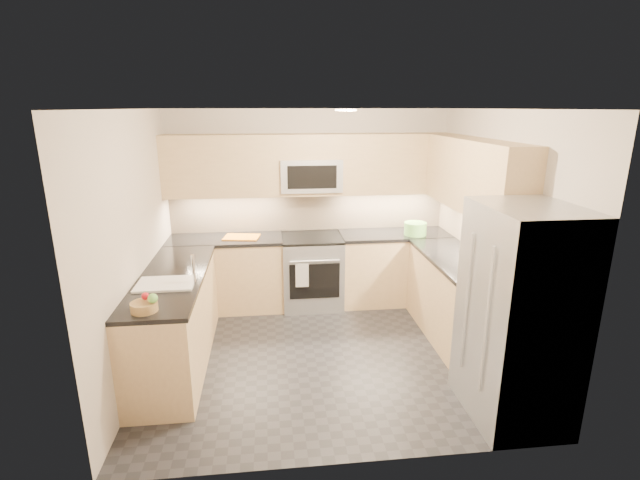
{
  "coord_description": "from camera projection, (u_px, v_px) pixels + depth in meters",
  "views": [
    {
      "loc": [
        -0.53,
        -4.37,
        2.52
      ],
      "look_at": [
        0.0,
        0.35,
        1.15
      ],
      "focal_mm": 26.0,
      "sensor_mm": 36.0,
      "label": 1
    }
  ],
  "objects": [
    {
      "name": "base_cab_right",
      "position": [
        457.0,
        302.0,
        5.11
      ],
      "size": [
        0.6,
        1.7,
        0.9
      ],
      "primitive_type": "cube",
      "color": "tan",
      "rests_on": "floor"
    },
    {
      "name": "oven_handle",
      "position": [
        315.0,
        261.0,
        5.61
      ],
      "size": [
        0.6,
        0.02,
        0.02
      ],
      "primitive_type": "cylinder",
      "rotation": [
        0.0,
        1.57,
        0.0
      ],
      "color": "#B2B5BA",
      "rests_on": "gas_range"
    },
    {
      "name": "wall_front",
      "position": [
        353.0,
        307.0,
        3.05
      ],
      "size": [
        3.6,
        0.02,
        2.5
      ],
      "primitive_type": "cube",
      "color": "#BFB4A7",
      "rests_on": "floor"
    },
    {
      "name": "cutting_board",
      "position": [
        242.0,
        237.0,
        5.81
      ],
      "size": [
        0.48,
        0.37,
        0.01
      ],
      "primitive_type": "cube",
      "rotation": [
        0.0,
        0.0,
        -0.16
      ],
      "color": "#C56D12",
      "rests_on": "countertop_back_left"
    },
    {
      "name": "microwave",
      "position": [
        311.0,
        175.0,
        5.79
      ],
      "size": [
        0.76,
        0.4,
        0.4
      ],
      "primitive_type": "cube",
      "color": "#AAACB3",
      "rests_on": "upper_cab_back"
    },
    {
      "name": "range_cooktop",
      "position": [
        312.0,
        238.0,
        5.89
      ],
      "size": [
        0.76,
        0.65,
        0.03
      ],
      "primitive_type": "cube",
      "color": "black",
      "rests_on": "gas_range"
    },
    {
      "name": "countertop_right",
      "position": [
        460.0,
        261.0,
        4.98
      ],
      "size": [
        0.63,
        1.7,
        0.04
      ],
      "primitive_type": "cube",
      "color": "black",
      "rests_on": "base_cab_right"
    },
    {
      "name": "countertop_back_left",
      "position": [
        225.0,
        239.0,
        5.8
      ],
      "size": [
        1.42,
        0.63,
        0.04
      ],
      "primitive_type": "cube",
      "color": "black",
      "rests_on": "base_cab_back_left"
    },
    {
      "name": "fruit_pear",
      "position": [
        153.0,
        298.0,
        3.68
      ],
      "size": [
        0.08,
        0.08,
        0.08
      ],
      "primitive_type": "sphere",
      "color": "#72C052",
      "rests_on": "fruit_basket"
    },
    {
      "name": "fruit_basket",
      "position": [
        144.0,
        307.0,
        3.7
      ],
      "size": [
        0.25,
        0.25,
        0.08
      ],
      "primitive_type": "cylinder",
      "rotation": [
        0.0,
        0.0,
        -0.19
      ],
      "color": "#A5824D",
      "rests_on": "countertop_peninsula"
    },
    {
      "name": "dish_towel_check",
      "position": [
        302.0,
        275.0,
        5.62
      ],
      "size": [
        0.16,
        0.02,
        0.3
      ],
      "primitive_type": "cube",
      "rotation": [
        0.0,
        0.0,
        -0.02
      ],
      "color": "silver",
      "rests_on": "oven_handle"
    },
    {
      "name": "backsplash_right",
      "position": [
        477.0,
        229.0,
        5.22
      ],
      "size": [
        0.01,
        2.3,
        0.51
      ],
      "primitive_type": "cube",
      "color": "tan",
      "rests_on": "wall_right"
    },
    {
      "name": "upper_cab_back",
      "position": [
        310.0,
        165.0,
        5.78
      ],
      "size": [
        3.6,
        0.35,
        0.75
      ],
      "primitive_type": "cube",
      "color": "tan",
      "rests_on": "wall_back"
    },
    {
      "name": "wall_right",
      "position": [
        497.0,
        235.0,
        4.78
      ],
      "size": [
        0.02,
        3.2,
        2.5
      ],
      "primitive_type": "cube",
      "color": "#BFB4A7",
      "rests_on": "floor"
    },
    {
      "name": "wall_back",
      "position": [
        309.0,
        207.0,
        6.11
      ],
      "size": [
        3.6,
        0.02,
        2.5
      ],
      "primitive_type": "cube",
      "color": "#BFB4A7",
      "rests_on": "floor"
    },
    {
      "name": "fridge_handle_right",
      "position": [
        466.0,
        303.0,
        3.86
      ],
      "size": [
        0.02,
        0.02,
        1.2
      ],
      "primitive_type": "cylinder",
      "color": "#B2B5BA",
      "rests_on": "refrigerator"
    },
    {
      "name": "countertop_back_right",
      "position": [
        395.0,
        234.0,
        6.03
      ],
      "size": [
        1.42,
        0.63,
        0.04
      ],
      "primitive_type": "cube",
      "color": "black",
      "rests_on": "base_cab_back_right"
    },
    {
      "name": "upper_cab_right",
      "position": [
        474.0,
        175.0,
        4.86
      ],
      "size": [
        0.35,
        1.95,
        0.75
      ],
      "primitive_type": "cube",
      "color": "tan",
      "rests_on": "wall_right"
    },
    {
      "name": "wall_left",
      "position": [
        136.0,
        246.0,
        4.39
      ],
      "size": [
        0.02,
        3.2,
        2.5
      ],
      "primitive_type": "cube",
      "color": "#BFB4A7",
      "rests_on": "floor"
    },
    {
      "name": "sink_basin",
      "position": [
        166.0,
        291.0,
        4.28
      ],
      "size": [
        0.52,
        0.38,
        0.16
      ],
      "primitive_type": "cube",
      "color": "white",
      "rests_on": "base_cab_peninsula"
    },
    {
      "name": "fridge_handle_left",
      "position": [
        486.0,
        322.0,
        3.51
      ],
      "size": [
        0.02,
        0.02,
        1.2
      ],
      "primitive_type": "cylinder",
      "color": "#B2B5BA",
      "rests_on": "refrigerator"
    },
    {
      "name": "base_cab_back_right",
      "position": [
        393.0,
        268.0,
        6.16
      ],
      "size": [
        1.42,
        0.6,
        0.9
      ],
      "primitive_type": "cube",
      "color": "tan",
      "rests_on": "floor"
    },
    {
      "name": "refrigerator",
      "position": [
        519.0,
        315.0,
        3.74
      ],
      "size": [
        0.7,
        0.9,
        1.8
      ],
      "primitive_type": "cube",
      "color": "#A0A3A8",
      "rests_on": "floor"
    },
    {
      "name": "microwave_door",
      "position": [
        312.0,
        177.0,
        5.6
      ],
      "size": [
        0.6,
        0.01,
        0.28
      ],
      "primitive_type": "cube",
      "color": "black",
      "rests_on": "microwave"
    },
    {
      "name": "utensil_bowl",
      "position": [
        415.0,
        229.0,
        5.92
      ],
      "size": [
        0.34,
        0.34,
        0.16
      ],
      "primitive_type": "cylinder",
      "rotation": [
        0.0,
        0.0,
        0.24
      ],
      "color": "#5DA547",
      "rests_on": "countertop_back_right"
    },
    {
      "name": "oven_door_glass",
      "position": [
        315.0,
        281.0,
        5.71
      ],
      "size": [
        0.62,
        0.02,
        0.45
      ],
      "primitive_type": "cube",
      "color": "black",
      "rests_on": "gas_range"
    },
    {
      "name": "base_cab_back_left",
      "position": [
        227.0,
        275.0,
        5.93
      ],
      "size": [
        1.42,
        0.6,
        0.9
      ],
      "primitive_type": "cube",
      "color": "tan",
      "rests_on": "floor"
    },
    {
      "name": "base_cab_peninsula",
      "position": [
        175.0,
        321.0,
        4.64
      ],
      "size": [
        0.6,
        2.0,
        0.9
      ],
      "primitive_type": "cube",
      "color": "tan",
      "rests_on": "floor"
    },
    {
      "name": "backsplash_back",
      "position": [
        309.0,
        211.0,
        6.12
      ],
      "size": [
        3.6,
        0.01,
        0.51
      ],
      "primitive_type": "cube",
      "color": "tan",
      "rests_on": "wall_back"
    },
    {
      "name": "faucet",
      "position": [
        194.0,
        269.0,
        4.26
      ],
      "size": [
        0.03,
        0.03,
        0.28
      ],
      "primitive_type": "cylinder",
      "color": "silver",
      "rests_on": "countertop_peninsula"
    },
    {
      "name": "gas_range",
      "position": [
        312.0,
        272.0,
        6.02
      ],
      "size": [
        0.76,
        0.65,
        0.91
      ],
      "primitive_type": "cube",
      "color": "gray",
      "rests_on": "floor"
    },
    {
      "name": "ceiling",
      "position": [
        324.0,
        109.0,
        4.24
      ],
      "size": [
        3.6,
        3.2,
        0.02
      ],
      "primitive_type": "cube",
      "color": "beige",
      "rests_on": "wall_back"
    },
    {
      "name": "countertop_peninsula",
      "position": [
        171.0,
        277.0,
        4.51
      ],
      "size": [
        0.63,
        2.0,
        0.04
      ],
      "primitive_type": "cube",
      "color": "black",
      "rests_on": "base_cab_peninsula"
    },
    {
      "name": "fruit_apple",
      "position": [
        145.0,
        296.0,
        3.72
      ],
      "size": [
        0.06,
        0.06,
        0.06
      ],
      "primitive_type": "sphere",
      "color": "red",
      "rests_on": "fruit_basket"
    },
    {
      "name": "floor",
      "position": [
        324.0,
        353.0,
        4.93
      ],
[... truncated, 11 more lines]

